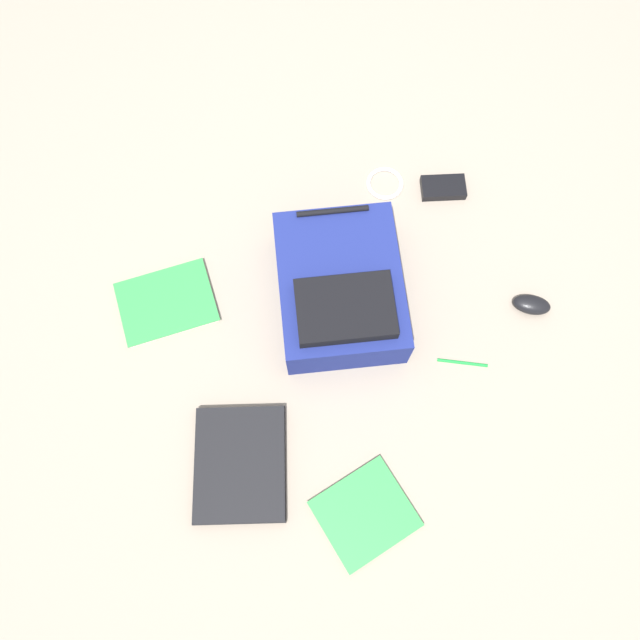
# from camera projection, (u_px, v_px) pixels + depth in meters

# --- Properties ---
(ground_plane) EXTENTS (4.12, 4.12, 0.00)m
(ground_plane) POSITION_uv_depth(u_px,v_px,m) (335.00, 321.00, 1.81)
(ground_plane) COLOR gray
(backpack) EXTENTS (0.51, 0.44, 0.20)m
(backpack) POSITION_uv_depth(u_px,v_px,m) (340.00, 290.00, 1.75)
(backpack) COLOR navy
(backpack) RESTS_ON ground_plane
(laptop) EXTENTS (0.37, 0.33, 0.03)m
(laptop) POSITION_uv_depth(u_px,v_px,m) (240.00, 464.00, 1.66)
(laptop) COLOR black
(laptop) RESTS_ON ground_plane
(book_red) EXTENTS (0.22, 0.28, 0.02)m
(book_red) POSITION_uv_depth(u_px,v_px,m) (167.00, 303.00, 1.82)
(book_red) COLOR silver
(book_red) RESTS_ON ground_plane
(book_blue) EXTENTS (0.25, 0.27, 0.01)m
(book_blue) POSITION_uv_depth(u_px,v_px,m) (365.00, 514.00, 1.63)
(book_blue) COLOR silver
(book_blue) RESTS_ON ground_plane
(computer_mouse) EXTENTS (0.11, 0.12, 0.04)m
(computer_mouse) POSITION_uv_depth(u_px,v_px,m) (532.00, 305.00, 1.80)
(computer_mouse) COLOR black
(computer_mouse) RESTS_ON ground_plane
(cable_coil) EXTENTS (0.12, 0.12, 0.01)m
(cable_coil) POSITION_uv_depth(u_px,v_px,m) (385.00, 183.00, 1.95)
(cable_coil) COLOR silver
(cable_coil) RESTS_ON ground_plane
(power_brick) EXTENTS (0.12, 0.15, 0.03)m
(power_brick) POSITION_uv_depth(u_px,v_px,m) (443.00, 188.00, 1.94)
(power_brick) COLOR black
(power_brick) RESTS_ON ground_plane
(pen_black) EXTENTS (0.07, 0.13, 0.01)m
(pen_black) POSITION_uv_depth(u_px,v_px,m) (463.00, 362.00, 1.77)
(pen_black) COLOR #198C33
(pen_black) RESTS_ON ground_plane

